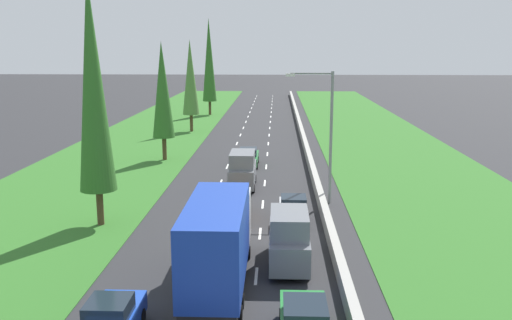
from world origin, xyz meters
TOP-DOWN VIEW (x-y plane):
  - ground_plane at (0.00, 60.00)m, footprint 300.00×300.00m
  - grass_verge_left at (-12.65, 60.00)m, footprint 14.00×140.00m
  - grass_verge_right at (14.35, 60.00)m, footprint 14.00×140.00m
  - median_barrier at (5.70, 60.00)m, footprint 0.44×120.00m
  - lane_markings at (0.00, 60.00)m, footprint 3.64×116.00m
  - blue_box_truck_centre_lane at (0.14, 19.73)m, footprint 2.46×9.40m
  - grey_van_right_lane at (3.30, 22.32)m, footprint 1.96×4.90m
  - orange_sedan_centre_lane at (-0.01, 29.91)m, footprint 1.82×4.50m
  - blue_hatchback_left_lane_second at (-3.30, 14.97)m, footprint 1.74×3.90m
  - grey_van_centre_lane at (0.09, 37.51)m, footprint 1.96×4.90m
  - silver_hatchback_right_lane at (3.71, 29.12)m, footprint 1.74×3.90m
  - green_sedan_centre_lane at (0.12, 45.35)m, footprint 1.82×4.50m
  - poplar_tree_second at (-7.93, 28.23)m, footprint 2.17×2.17m
  - poplar_tree_third at (-7.96, 47.72)m, footprint 2.08×2.08m
  - poplar_tree_fourth at (-8.13, 65.58)m, footprint 2.09×2.09m
  - poplar_tree_fifth at (-7.87, 82.95)m, footprint 2.17×2.17m
  - street_light_mast at (5.98, 33.59)m, footprint 3.20×0.28m

SIDE VIEW (x-z plane):
  - ground_plane at x=0.00m, z-range 0.00..0.00m
  - lane_markings at x=0.00m, z-range 0.00..0.01m
  - grass_verge_left at x=-12.65m, z-range 0.00..0.04m
  - grass_verge_right at x=14.35m, z-range 0.00..0.04m
  - median_barrier at x=5.70m, z-range 0.00..0.85m
  - orange_sedan_centre_lane at x=-0.01m, z-range -0.01..1.63m
  - green_sedan_centre_lane at x=0.12m, z-range -0.01..1.63m
  - blue_hatchback_left_lane_second at x=-3.30m, z-range -0.02..1.70m
  - silver_hatchback_right_lane at x=3.71m, z-range -0.02..1.70m
  - grey_van_right_lane at x=3.30m, z-range -0.01..2.81m
  - grey_van_centre_lane at x=0.09m, z-range -0.01..2.81m
  - blue_box_truck_centre_lane at x=0.14m, z-range 0.09..4.27m
  - street_light_mast at x=5.98m, z-range 0.73..9.73m
  - poplar_tree_third at x=-7.96m, z-range 1.05..12.17m
  - poplar_tree_fourth at x=-8.13m, z-range 1.05..12.54m
  - poplar_tree_second at x=-7.93m, z-range 1.05..15.81m
  - poplar_tree_fifth at x=-7.87m, z-range 1.05..15.94m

